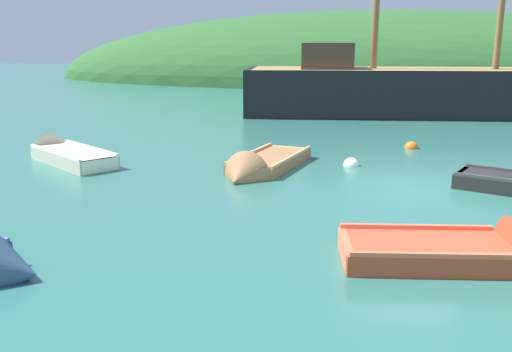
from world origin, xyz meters
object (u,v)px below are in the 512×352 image
buoy_orange (411,148)px  rowboat_portside (260,169)px  buoy_white (351,166)px  rowboat_near_dock (464,256)px  rowboat_outer_right (64,156)px  sailing_ship (423,97)px

buoy_orange → rowboat_portside: bearing=-131.3°
buoy_white → rowboat_near_dock: bearing=-70.3°
buoy_white → rowboat_outer_right: bearing=-170.0°
sailing_ship → rowboat_portside: (-4.21, -12.65, -0.70)m
rowboat_outer_right → buoy_white: size_ratio=8.53×
sailing_ship → buoy_orange: sailing_ship is taller
rowboat_portside → rowboat_outer_right: 5.51m
rowboat_outer_right → sailing_ship: bearing=-95.7°
sailing_ship → buoy_white: bearing=-110.7°
rowboat_near_dock → rowboat_outer_right: rowboat_near_dock is taller
buoy_white → sailing_ship: bearing=79.7°
rowboat_near_dock → rowboat_portside: bearing=119.5°
rowboat_outer_right → buoy_orange: rowboat_outer_right is taller
rowboat_portside → sailing_ship: bearing=170.3°
rowboat_portside → rowboat_outer_right: size_ratio=1.05×
sailing_ship → buoy_orange: 8.49m
rowboat_near_dock → buoy_orange: size_ratio=7.55×
rowboat_near_dock → buoy_white: rowboat_near_dock is taller
rowboat_portside → buoy_white: rowboat_portside is taller
rowboat_near_dock → buoy_orange: bearing=82.0°
sailing_ship → rowboat_near_dock: sailing_ship is taller
sailing_ship → buoy_orange: size_ratio=43.58×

